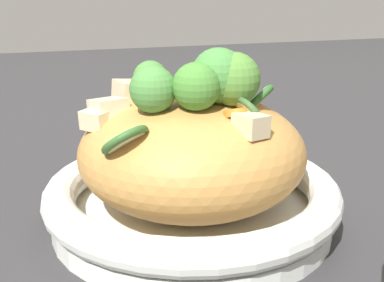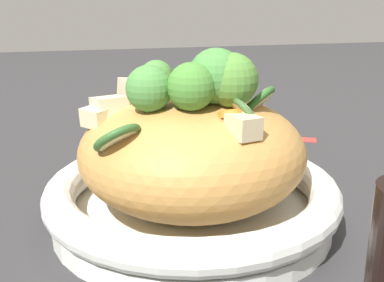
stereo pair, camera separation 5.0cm
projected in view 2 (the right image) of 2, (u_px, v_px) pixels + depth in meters
ground_plane at (192, 222)px, 0.52m from camera, size 3.00×3.00×0.00m
serving_bowl at (192, 199)px, 0.52m from camera, size 0.30×0.30×0.05m
noodle_heap at (192, 152)px, 0.50m from camera, size 0.23×0.23×0.13m
broccoli_florets at (200, 81)px, 0.47m from camera, size 0.15×0.13×0.07m
carrot_coins at (206, 97)px, 0.49m from camera, size 0.13×0.06×0.03m
zucchini_slices at (205, 118)px, 0.45m from camera, size 0.09×0.19×0.05m
chicken_chunks at (138, 105)px, 0.49m from camera, size 0.16×0.15×0.04m
chopsticks_pair at (249, 136)px, 0.81m from camera, size 0.10×0.20×0.01m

